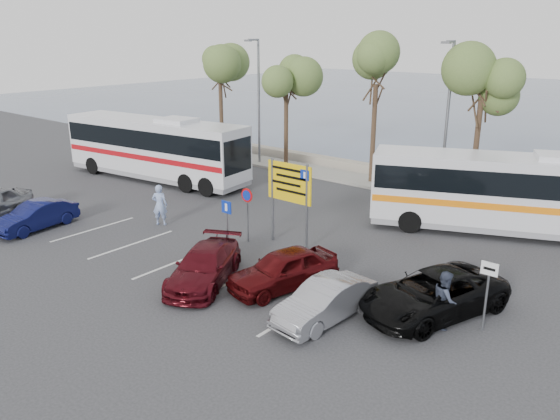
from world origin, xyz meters
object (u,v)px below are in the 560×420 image
Objects in this scene: direction_sign at (289,189)px; coach_bus_left at (155,150)px; street_lamp_left at (258,95)px; car_blue at (36,216)px; street_lamp_right at (447,113)px; car_maroon at (204,266)px; car_silver_b at (325,301)px; pedestrian_far at (445,299)px; suv_black at (434,294)px; car_red at (283,269)px; pedestrian_near at (160,205)px; coach_bus_right at (510,196)px.

coach_bus_left is (-13.00, 3.30, -0.64)m from direction_sign.
street_lamp_left is 2.13× the size of car_blue.
street_lamp_right reaches higher than car_maroon.
car_silver_b is 3.58m from pedestrian_far.
street_lamp_left is at bearing 99.25° from car_maroon.
pedestrian_far is at bearing -33.71° from street_lamp_left.
street_lamp_right is 2.13× the size of car_silver_b.
suv_black is at bearing 19.84° from pedestrian_far.
car_red is 2.29× the size of pedestrian_far.
car_blue is 1.00× the size of car_silver_b.
street_lamp_left is 19.09m from car_maroon.
pedestrian_near is (-6.18, -1.83, -1.47)m from direction_sign.
street_lamp_right is 0.63× the size of coach_bus_left.
direction_sign is 7.60m from suv_black.
suv_black is (17.20, 4.11, 0.07)m from car_blue.
coach_bus_right is (17.50, -3.02, -2.89)m from street_lamp_left.
car_maroon is 2.45× the size of pedestrian_far.
coach_bus_left is 20.84m from suv_black.
pedestrian_far is (7.77, 2.57, 0.26)m from car_maroon.
car_maroon is at bearing -118.31° from coach_bus_right.
car_silver_b is at bearing -19.96° from car_maroon.
pedestrian_near is at bearing -144.23° from coach_bus_right.
suv_black is 1.32× the size of car_silver_b.
street_lamp_right is 1.61× the size of suv_black.
car_blue is at bearing -168.58° from car_silver_b.
coach_bus_right is 3.14× the size of car_blue.
suv_black is (0.70, -9.00, -1.01)m from coach_bus_right.
direction_sign is 13.43m from coach_bus_left.
pedestrian_near reaches higher than car_blue.
coach_bus_left reaches higher than pedestrian_far.
suv_black is at bearing -66.60° from street_lamp_right.
car_blue is 12.65m from car_red.
car_silver_b is at bearing -5.48° from car_red.
coach_bus_right reaches higher than car_silver_b.
car_silver_b is 2.12× the size of pedestrian_far.
street_lamp_left and street_lamp_right have the same top height.
coach_bus_left is (-2.00, -7.02, -2.81)m from street_lamp_left.
coach_bus_right is at bearing 114.35° from suv_black.
street_lamp_left is 15.24m from direction_sign.
pedestrian_near is (6.83, -5.13, -0.83)m from coach_bus_left.
coach_bus_right reaches higher than car_red.
coach_bus_left is 3.11× the size of car_red.
coach_bus_left is 19.91m from coach_bus_right.
suv_black reaches higher than car_silver_b.
suv_black is at bearing 51.17° from car_silver_b.
coach_bus_left reaches higher than car_red.
suv_black is at bearing -13.90° from coach_bus_left.
car_blue is (3.00, -9.11, -1.17)m from coach_bus_left.
coach_bus_right is at bearing -33.86° from street_lamp_right.
street_lamp_right is 4.52× the size of pedestrian_far.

